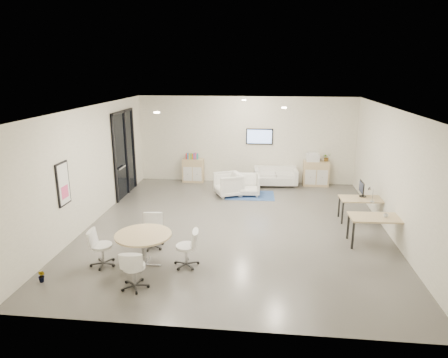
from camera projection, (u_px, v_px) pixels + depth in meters
name	position (u px, v px, depth m)	size (l,w,h in m)	color
room_shell	(236.00, 170.00, 10.50)	(9.60, 10.60, 4.80)	#54524C
glass_door	(124.00, 151.00, 13.34)	(0.09, 1.90, 2.85)	black
artwork	(63.00, 184.00, 9.39)	(0.05, 0.54, 1.04)	black
wall_tv	(259.00, 137.00, 14.68)	(0.98, 0.06, 0.58)	black
ceiling_spots	(232.00, 106.00, 10.89)	(3.14, 4.14, 0.03)	#FFEAC6
sideboard_left	(193.00, 170.00, 15.10)	(0.78, 0.41, 0.88)	tan
sideboard_right	(316.00, 173.00, 14.61)	(0.92, 0.44, 0.92)	tan
books	(192.00, 156.00, 14.96)	(0.46, 0.14, 0.22)	red
printer	(313.00, 157.00, 14.46)	(0.48, 0.41, 0.32)	white
loveseat	(275.00, 177.00, 14.66)	(1.60, 0.89, 0.58)	white
blue_rug	(250.00, 195.00, 13.57)	(1.64, 1.10, 0.01)	#2B4984
armchair_left	(228.00, 183.00, 13.46)	(0.83, 0.78, 0.85)	white
armchair_right	(248.00, 184.00, 13.54)	(0.76, 0.71, 0.78)	white
desk_rear	(364.00, 201.00, 11.14)	(1.33, 0.72, 0.68)	tan
desk_front	(379.00, 220.00, 9.61)	(1.42, 0.74, 0.73)	tan
monitor	(362.00, 189.00, 11.21)	(0.20, 0.50, 0.44)	black
round_table	(143.00, 238.00, 8.58)	(1.22, 1.22, 0.74)	tan
meeting_chairs	(144.00, 248.00, 8.65)	(2.45, 2.45, 0.82)	white
plant_cabinet	(326.00, 158.00, 14.43)	(0.27, 0.30, 0.23)	#3F7F3F
plant_floor	(42.00, 279.00, 8.06)	(0.15, 0.27, 0.12)	#3F7F3F
cup	(386.00, 215.00, 9.54)	(0.11, 0.09, 0.11)	white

